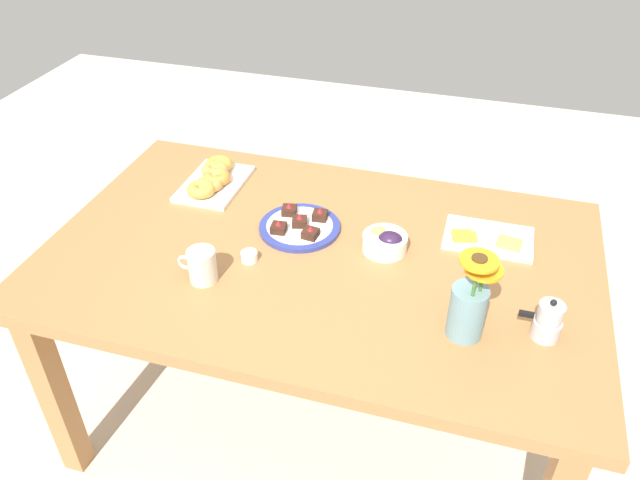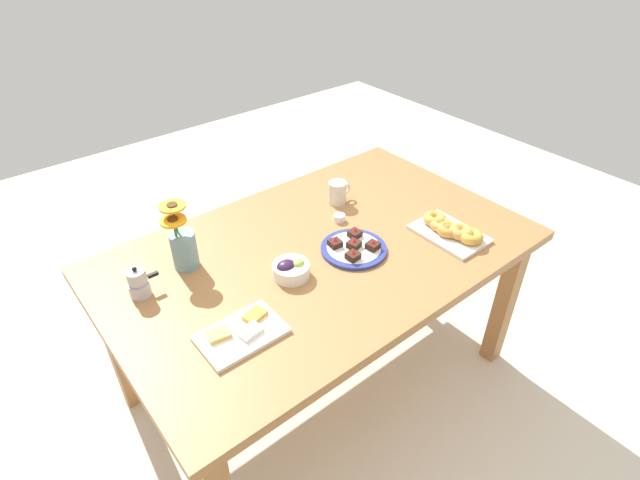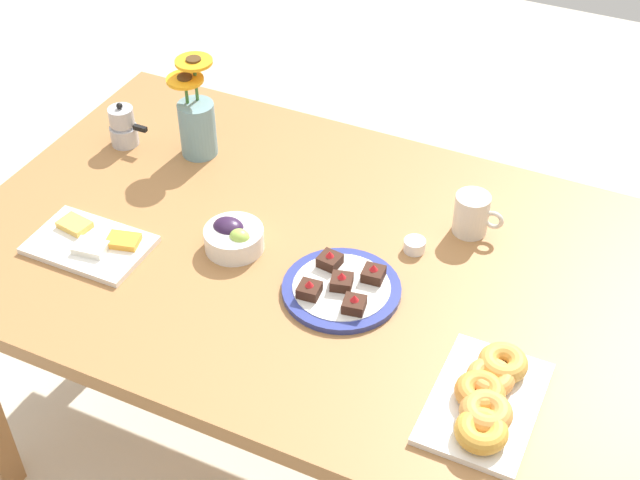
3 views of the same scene
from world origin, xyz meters
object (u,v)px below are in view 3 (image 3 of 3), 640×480
Objects in this scene: moka_pot at (123,127)px; jam_cup_honey at (415,245)px; dessert_plate at (342,288)px; flower_vase at (197,122)px; dining_table at (320,282)px; cheese_platter at (91,243)px; coffee_mug at (472,214)px; croissant_platter at (487,398)px; grape_bowl at (233,237)px.

jam_cup_honey is at bearing -5.47° from moka_pot.
dessert_plate is 0.98× the size of flower_vase.
cheese_platter is (-0.47, -0.19, 0.10)m from dining_table.
croissant_platter is (0.18, -0.47, -0.02)m from coffee_mug.
dining_table is at bearing -15.68° from moka_pot.
flower_vase reaches higher than dessert_plate.
grape_bowl reaches higher than croissant_platter.
moka_pot reaches higher than dining_table.
dining_table is 0.52m from flower_vase.
dining_table is 0.22m from grape_bowl.
grape_bowl is (-0.18, -0.06, 0.12)m from dining_table.
coffee_mug is at bearing 31.27° from grape_bowl.
croissant_platter is 1.01m from flower_vase.
croissant_platter reaches higher than cheese_platter.
jam_cup_honey is at bearing 23.70° from grape_bowl.
cheese_platter is at bearing -155.74° from jam_cup_honey.
dining_table is 0.67m from moka_pot.
grape_bowl is at bearing 24.95° from cheese_platter.
croissant_platter is at bearing -17.06° from grape_bowl.
dining_table is 0.23m from jam_cup_honey.
grape_bowl is at bearing -148.73° from coffee_mug.
moka_pot is at bearing -177.60° from coffee_mug.
coffee_mug is at bearing 28.92° from cheese_platter.
coffee_mug is 0.43× the size of cheese_platter.
moka_pot is at bearing 174.53° from jam_cup_honey.
grape_bowl is 0.53× the size of dessert_plate.
cheese_platter is 0.92m from croissant_platter.
flower_vase is 2.14× the size of moka_pot.
flower_vase reaches higher than cheese_platter.
flower_vase is (-0.62, 0.12, 0.07)m from jam_cup_honey.
flower_vase reaches higher than croissant_platter.
flower_vase is at bearing 168.67° from jam_cup_honey.
flower_vase is at bearing 132.38° from grape_bowl.
grape_bowl is 0.39m from flower_vase.
croissant_platter is at bearing -68.91° from coffee_mug.
flower_vase reaches higher than grape_bowl.
coffee_mug is 0.86× the size of grape_bowl.
dining_table is 6.30× the size of flower_vase.
dessert_plate reaches higher than jam_cup_honey.
dining_table is 0.37m from coffee_mug.
coffee_mug reaches higher than jam_cup_honey.
dining_table is 0.51m from cheese_platter.
moka_pot is at bearing 159.77° from dessert_plate.
moka_pot is (-0.19, -0.05, -0.04)m from flower_vase.
moka_pot reaches higher than dessert_plate.
moka_pot is (-0.72, 0.27, 0.04)m from dessert_plate.
grape_bowl reaches higher than dessert_plate.
flower_vase is (0.03, 0.42, 0.08)m from cheese_platter.
grape_bowl is 0.50× the size of cheese_platter.
flower_vase is (-0.44, 0.22, 0.17)m from dining_table.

